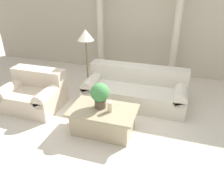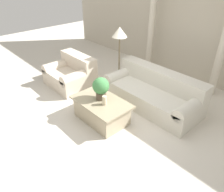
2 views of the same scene
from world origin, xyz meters
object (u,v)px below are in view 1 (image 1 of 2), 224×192
at_px(loveseat, 34,92).
at_px(coffee_table, 103,120).
at_px(floor_lamp, 86,39).
at_px(sofa_long, 135,89).
at_px(potted_plant, 100,94).

distance_m(loveseat, coffee_table, 1.84).
distance_m(loveseat, floor_lamp, 1.66).
bearing_deg(coffee_table, sofa_long, 75.49).
bearing_deg(floor_lamp, sofa_long, -1.91).
bearing_deg(floor_lamp, potted_plant, -58.13).
distance_m(potted_plant, floor_lamp, 1.62).
bearing_deg(loveseat, potted_plant, -12.08).
distance_m(coffee_table, potted_plant, 0.51).
bearing_deg(coffee_table, floor_lamp, 122.96).
relative_size(potted_plant, floor_lamp, 0.30).
xyz_separation_m(coffee_table, floor_lamp, (-0.86, 1.33, 1.12)).
xyz_separation_m(sofa_long, coffee_table, (-0.33, -1.29, -0.08)).
xyz_separation_m(loveseat, coffee_table, (1.79, -0.43, -0.09)).
height_order(potted_plant, floor_lamp, floor_lamp).
relative_size(coffee_table, potted_plant, 2.57).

